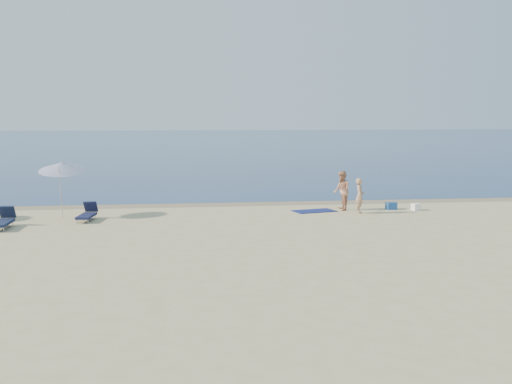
{
  "coord_description": "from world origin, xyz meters",
  "views": [
    {
      "loc": [
        -3.78,
        -11.91,
        4.37
      ],
      "look_at": [
        -0.11,
        16.0,
        1.0
      ],
      "focal_mm": 45.0,
      "sensor_mm": 36.0,
      "label": 1
    }
  ],
  "objects_px": {
    "person_right": "(342,191)",
    "blue_cooler": "(391,206)",
    "umbrella_near": "(62,166)",
    "person_left": "(360,196)"
  },
  "relations": [
    {
      "from": "blue_cooler",
      "to": "umbrella_near",
      "type": "bearing_deg",
      "value": 174.44
    },
    {
      "from": "person_left",
      "to": "blue_cooler",
      "type": "xyz_separation_m",
      "value": [
        1.82,
        0.96,
        -0.62
      ]
    },
    {
      "from": "person_left",
      "to": "blue_cooler",
      "type": "bearing_deg",
      "value": -43.41
    },
    {
      "from": "umbrella_near",
      "to": "person_right",
      "type": "bearing_deg",
      "value": 3.14
    },
    {
      "from": "person_left",
      "to": "person_right",
      "type": "xyz_separation_m",
      "value": [
        -0.55,
        1.03,
        0.12
      ]
    },
    {
      "from": "person_right",
      "to": "blue_cooler",
      "type": "xyz_separation_m",
      "value": [
        2.37,
        -0.07,
        -0.75
      ]
    },
    {
      "from": "person_right",
      "to": "blue_cooler",
      "type": "height_order",
      "value": "person_right"
    },
    {
      "from": "person_left",
      "to": "blue_cooler",
      "type": "height_order",
      "value": "person_left"
    },
    {
      "from": "person_right",
      "to": "umbrella_near",
      "type": "xyz_separation_m",
      "value": [
        -12.46,
        -0.42,
        1.28
      ]
    },
    {
      "from": "person_right",
      "to": "person_left",
      "type": "bearing_deg",
      "value": 29.56
    }
  ]
}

